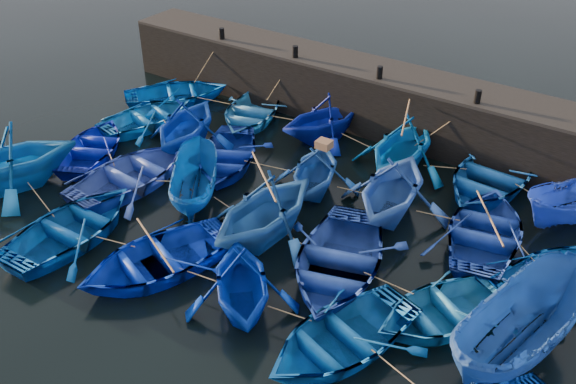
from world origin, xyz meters
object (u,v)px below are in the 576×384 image
Objects in this scene: boat_8 at (226,156)px; wooden_crate at (324,144)px; boat_20 at (7,158)px; boat_13 at (93,147)px; boat_0 at (177,93)px.

wooden_crate reaches higher than boat_8.
boat_20 reaches higher than boat_8.
boat_13 is at bearing 103.96° from boat_20.
boat_0 reaches higher than boat_8.
wooden_crate is at bearing 57.21° from boat_20.
boat_0 is 8.80m from boat_20.
boat_20 is 11.27m from wooden_crate.
boat_13 is 0.89× the size of boat_20.
wooden_crate is (4.10, 0.40, 1.60)m from boat_8.
wooden_crate is at bearing -156.65° from boat_0.
boat_20 reaches higher than boat_0.
boat_20 is at bearing -148.05° from wooden_crate.
boat_8 is at bearing -179.77° from boat_13.
boat_8 is 5.34m from boat_13.
boat_20 reaches higher than wooden_crate.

